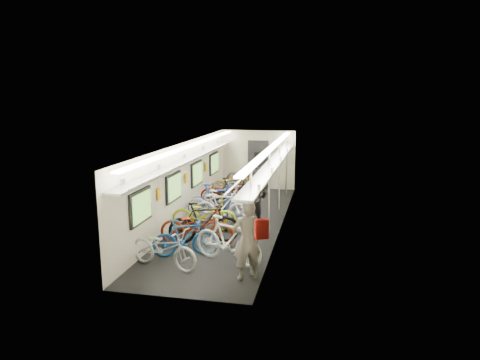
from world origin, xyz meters
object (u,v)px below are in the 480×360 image
at_px(bicycle_1, 185,238).
at_px(bicycle_0, 164,248).
at_px(backpack, 262,229).
at_px(passenger_mid, 255,196).
at_px(passenger_near, 247,240).

bearing_deg(bicycle_1, bicycle_0, 140.66).
bearing_deg(backpack, bicycle_0, 144.26).
relative_size(passenger_mid, backpack, 4.32).
relative_size(bicycle_1, backpack, 4.06).
height_order(bicycle_0, bicycle_1, bicycle_0).
distance_m(bicycle_1, passenger_mid, 3.33).
height_order(passenger_near, backpack, passenger_near).
xyz_separation_m(bicycle_0, passenger_near, (1.92, -0.20, 0.38)).
bearing_deg(passenger_near, bicycle_0, -35.15).
bearing_deg(passenger_mid, bicycle_1, 95.75).
distance_m(bicycle_1, backpack, 2.68).
relative_size(bicycle_0, backpack, 4.66).
height_order(bicycle_1, passenger_near, passenger_near).
xyz_separation_m(bicycle_1, passenger_mid, (1.19, 3.09, 0.36)).
distance_m(bicycle_1, passenger_near, 1.98).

